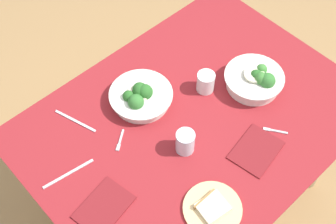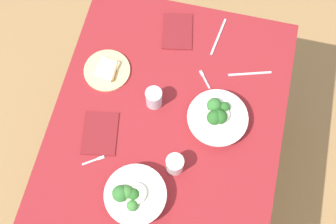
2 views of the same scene
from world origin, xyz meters
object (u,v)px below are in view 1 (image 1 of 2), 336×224
at_px(bread_side_plate, 212,208).
at_px(napkin_folded_lower, 104,207).
at_px(fork_by_near_bowl, 120,141).
at_px(fork_by_far_bowl, 274,131).
at_px(table_knife_right, 68,174).
at_px(broccoli_bowl_near, 141,96).
at_px(water_glass_center, 206,82).
at_px(broccoli_bowl_far, 255,80).
at_px(table_knife_left, 75,121).
at_px(water_glass_side, 185,142).
at_px(napkin_folded_upper, 256,150).

height_order(bread_side_plate, napkin_folded_lower, bread_side_plate).
bearing_deg(fork_by_near_bowl, fork_by_far_bowl, 104.80).
bearing_deg(bread_side_plate, table_knife_right, -57.61).
relative_size(broccoli_bowl_near, water_glass_center, 2.98).
relative_size(broccoli_bowl_far, bread_side_plate, 1.19).
relative_size(water_glass_center, table_knife_left, 0.44).
distance_m(water_glass_center, table_knife_right, 0.65).
height_order(fork_by_far_bowl, fork_by_near_bowl, same).
relative_size(broccoli_bowl_far, broccoli_bowl_near, 0.96).
xyz_separation_m(water_glass_side, table_knife_left, (0.23, -0.38, -0.05)).
relative_size(water_glass_center, fork_by_near_bowl, 1.04).
xyz_separation_m(water_glass_center, fork_by_near_bowl, (0.42, -0.04, -0.04)).
height_order(table_knife_left, napkin_folded_lower, napkin_folded_lower).
height_order(broccoli_bowl_far, water_glass_center, broccoli_bowl_far).
distance_m(broccoli_bowl_far, napkin_folded_upper, 0.32).
xyz_separation_m(water_glass_side, table_knife_right, (0.39, -0.21, -0.05)).
relative_size(table_knife_left, napkin_folded_upper, 1.01).
distance_m(broccoli_bowl_near, napkin_folded_lower, 0.47).
bearing_deg(broccoli_bowl_near, fork_by_near_bowl, 25.99).
bearing_deg(broccoli_bowl_far, water_glass_center, -38.78).
distance_m(broccoli_bowl_near, fork_by_near_bowl, 0.21).
relative_size(bread_side_plate, fork_by_near_bowl, 2.50).
bearing_deg(broccoli_bowl_near, napkin_folded_lower, 33.31).
height_order(fork_by_far_bowl, napkin_folded_lower, napkin_folded_lower).
relative_size(napkin_folded_upper, napkin_folded_lower, 0.99).
bearing_deg(table_knife_left, napkin_folded_upper, -160.89).
bearing_deg(broccoli_bowl_far, napkin_folded_lower, 0.11).
xyz_separation_m(water_glass_side, napkin_folded_upper, (-0.19, 0.19, -0.05)).
relative_size(broccoli_bowl_near, table_knife_left, 1.32).
relative_size(bread_side_plate, fork_by_far_bowl, 2.44).
bearing_deg(fork_by_near_bowl, bread_side_plate, 60.94).
relative_size(water_glass_center, table_knife_right, 0.42).
distance_m(broccoli_bowl_near, napkin_folded_upper, 0.50).
relative_size(water_glass_side, fork_by_near_bowl, 1.16).
distance_m(water_glass_side, napkin_folded_upper, 0.27).
distance_m(water_glass_center, table_knife_left, 0.55).
bearing_deg(fork_by_far_bowl, table_knife_right, 26.71).
distance_m(fork_by_far_bowl, fork_by_near_bowl, 0.60).
bearing_deg(fork_by_far_bowl, napkin_folded_lower, 39.65).
bearing_deg(napkin_folded_upper, table_knife_right, -34.72).
relative_size(broccoli_bowl_near, fork_by_near_bowl, 3.10).
relative_size(water_glass_side, fork_by_far_bowl, 1.13).
bearing_deg(table_knife_right, broccoli_bowl_far, -4.72).
distance_m(fork_by_far_bowl, napkin_folded_upper, 0.12).
bearing_deg(napkin_folded_upper, fork_by_far_bowl, -175.06).
bearing_deg(water_glass_side, bread_side_plate, 67.37).
relative_size(broccoli_bowl_near, water_glass_side, 2.67).
relative_size(broccoli_bowl_far, water_glass_side, 2.56).
distance_m(water_glass_center, fork_by_near_bowl, 0.43).
bearing_deg(water_glass_side, napkin_folded_upper, 135.24).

